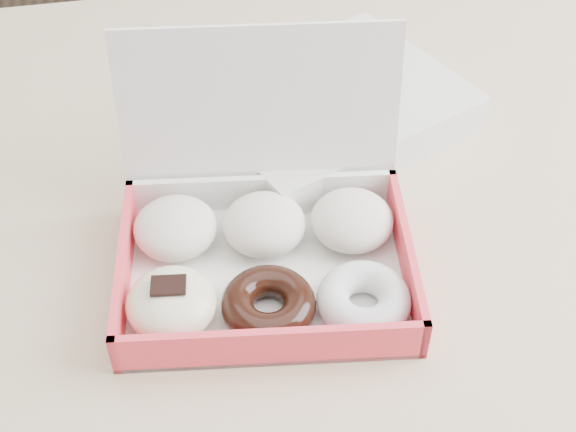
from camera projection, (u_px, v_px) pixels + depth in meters
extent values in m
cube|color=tan|center=(436.00, 159.00, 0.91)|extent=(1.20, 0.80, 0.04)
cylinder|color=tan|center=(28.00, 236.00, 1.34)|extent=(0.05, 0.05, 0.71)
cube|color=white|center=(267.00, 278.00, 0.75)|extent=(0.29, 0.23, 0.01)
cube|color=#FF3C4A|center=(271.00, 347.00, 0.67)|extent=(0.27, 0.04, 0.04)
cube|color=white|center=(262.00, 194.00, 0.81)|extent=(0.27, 0.04, 0.04)
cube|color=#FF3C4A|center=(124.00, 270.00, 0.73)|extent=(0.03, 0.20, 0.04)
cube|color=#FF3C4A|center=(406.00, 257.00, 0.75)|extent=(0.03, 0.20, 0.04)
cube|color=white|center=(260.00, 122.00, 0.77)|extent=(0.27, 0.07, 0.20)
ellipsoid|color=silver|center=(175.00, 228.00, 0.77)|extent=(0.09, 0.09, 0.05)
ellipsoid|color=silver|center=(264.00, 224.00, 0.77)|extent=(0.09, 0.09, 0.05)
ellipsoid|color=silver|center=(352.00, 220.00, 0.77)|extent=(0.09, 0.09, 0.05)
ellipsoid|color=beige|center=(171.00, 303.00, 0.70)|extent=(0.09, 0.09, 0.05)
cube|color=black|center=(168.00, 285.00, 0.68)|extent=(0.03, 0.03, 0.00)
torus|color=black|center=(268.00, 304.00, 0.71)|extent=(0.10, 0.10, 0.03)
torus|color=white|center=(364.00, 300.00, 0.71)|extent=(0.10, 0.10, 0.03)
cube|color=white|center=(329.00, 108.00, 0.91)|extent=(0.35, 0.32, 0.04)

